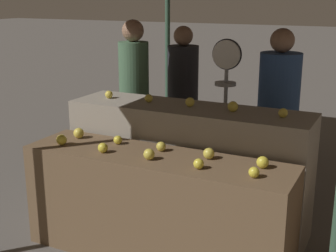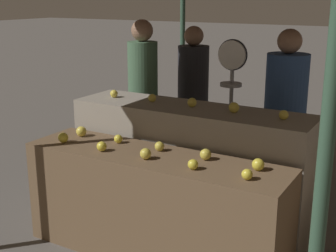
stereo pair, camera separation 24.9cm
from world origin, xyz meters
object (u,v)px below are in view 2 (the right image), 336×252
at_px(person_vendor_at_scale, 285,108).
at_px(person_customer_left, 193,88).
at_px(person_customer_right, 143,88).
at_px(produce_scale, 231,87).

relative_size(person_vendor_at_scale, person_customer_left, 1.02).
distance_m(person_vendor_at_scale, person_customer_left, 1.31).
xyz_separation_m(person_vendor_at_scale, person_customer_right, (-1.55, -0.06, 0.05)).
height_order(produce_scale, person_customer_right, person_customer_right).
distance_m(produce_scale, person_customer_right, 1.14).
xyz_separation_m(produce_scale, person_vendor_at_scale, (0.44, 0.27, -0.20)).
distance_m(produce_scale, person_customer_left, 1.10).
xyz_separation_m(produce_scale, person_customer_right, (-1.11, 0.21, -0.15)).
bearing_deg(person_customer_right, produce_scale, -161.72).
distance_m(produce_scale, person_vendor_at_scale, 0.55).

